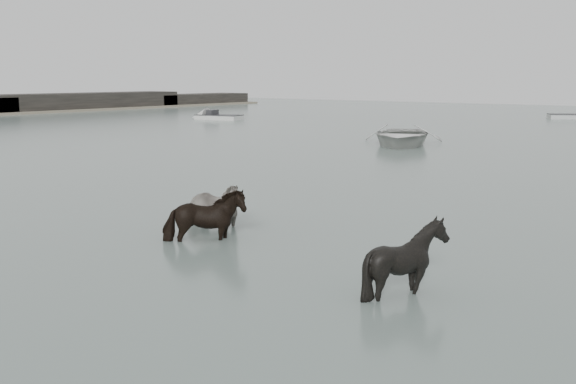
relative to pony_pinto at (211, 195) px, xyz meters
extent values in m
plane|color=#52615A|center=(3.06, 0.00, -0.70)|extent=(140.00, 140.00, 0.00)
imported|color=black|center=(0.00, 0.00, 0.00)|extent=(1.75, 1.00, 1.40)
imported|color=black|center=(0.90, -1.10, 0.00)|extent=(1.54, 1.67, 1.39)
imported|color=black|center=(5.54, -1.45, 0.00)|extent=(1.64, 1.57, 1.41)
imported|color=beige|center=(-4.98, 18.20, -0.13)|extent=(5.78, 6.58, 1.13)
cube|color=black|center=(-46.94, 28.00, 0.25)|extent=(4.50, 24.00, 1.50)
cube|color=black|center=(-46.94, 45.00, 0.05)|extent=(4.50, 14.00, 1.10)
camera|label=1|loc=(9.86, -9.94, 2.55)|focal=40.00mm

